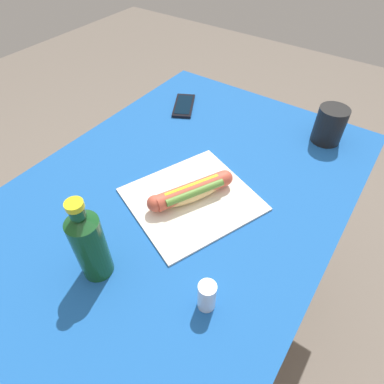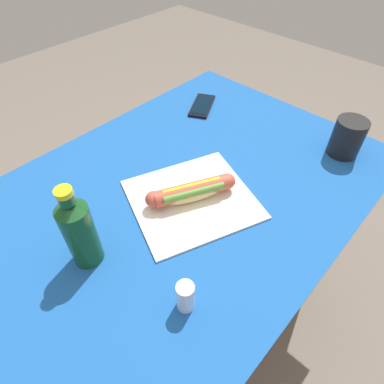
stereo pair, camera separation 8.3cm
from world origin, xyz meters
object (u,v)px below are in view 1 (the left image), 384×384
drinking_cup (330,125)px  soda_bottle (89,244)px  salt_shaker (207,296)px  hot_dog (192,191)px  cell_phone (184,106)px

drinking_cup → soda_bottle: bearing=-18.6°
soda_bottle → salt_shaker: soda_bottle is taller
hot_dog → drinking_cup: (-0.45, 0.20, 0.02)m
hot_dog → cell_phone: hot_dog is taller
salt_shaker → soda_bottle: bearing=-74.5°
hot_dog → salt_shaker: bearing=40.5°
soda_bottle → salt_shaker: bearing=105.5°
cell_phone → salt_shaker: size_ratio=2.20×
cell_phone → salt_shaker: bearing=39.3°
hot_dog → drinking_cup: 0.49m
soda_bottle → drinking_cup: soda_bottle is taller
cell_phone → soda_bottle: bearing=20.1°
drinking_cup → salt_shaker: 0.67m
salt_shaker → drinking_cup: bearing=179.1°
cell_phone → soda_bottle: soda_bottle is taller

